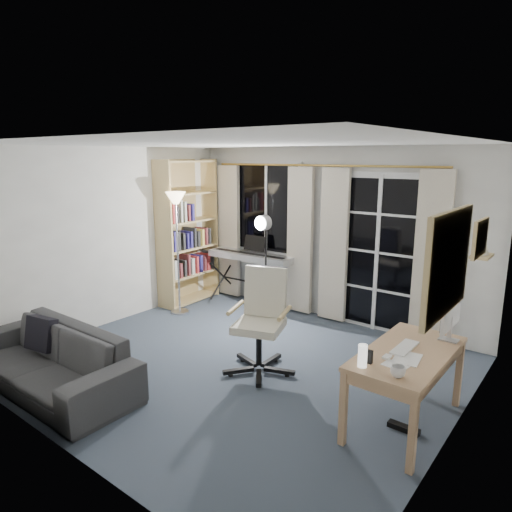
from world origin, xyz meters
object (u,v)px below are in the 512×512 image
at_px(keyboard_piano, 251,257).
at_px(sofa, 48,350).
at_px(studio_light, 264,236).
at_px(desk, 407,360).
at_px(bookshelf, 185,236).
at_px(office_chair, 263,310).
at_px(monitor, 451,313).
at_px(torchiere_lamp, 176,217).
at_px(mug, 398,370).

height_order(keyboard_piano, sofa, keyboard_piano).
distance_m(studio_light, desk, 2.77).
distance_m(bookshelf, sofa, 3.05).
xyz_separation_m(office_chair, monitor, (1.82, 0.33, 0.27)).
bearing_deg(desk, bookshelf, 163.07).
xyz_separation_m(torchiere_lamp, desk, (3.66, -0.78, -0.85)).
relative_size(torchiere_lamp, studio_light, 1.16).
relative_size(office_chair, mug, 10.08).
height_order(torchiere_lamp, desk, torchiere_lamp).
height_order(desk, monitor, monitor).
distance_m(torchiere_lamp, mug, 4.03).
bearing_deg(keyboard_piano, sofa, -91.86).
bearing_deg(mug, keyboard_piano, 145.12).
relative_size(studio_light, desk, 1.22).
height_order(torchiere_lamp, studio_light, torchiere_lamp).
distance_m(studio_light, sofa, 2.93).
relative_size(torchiere_lamp, mug, 16.17).
distance_m(monitor, mug, 0.98).
xyz_separation_m(studio_light, mug, (2.52, -1.69, -0.51)).
height_order(bookshelf, monitor, bookshelf).
bearing_deg(studio_light, keyboard_piano, 148.25).
bearing_deg(mug, monitor, 84.18).
xyz_separation_m(keyboard_piano, sofa, (0.02, -3.25, -0.36)).
xyz_separation_m(torchiere_lamp, office_chair, (2.04, -0.66, -0.78)).
bearing_deg(mug, torchiere_lamp, 161.21).
bearing_deg(torchiere_lamp, desk, -12.02).
distance_m(monitor, sofa, 3.83).
distance_m(bookshelf, torchiere_lamp, 0.70).
relative_size(studio_light, monitor, 3.18).
height_order(torchiere_lamp, office_chair, torchiere_lamp).
relative_size(bookshelf, office_chair, 2.00).
bearing_deg(sofa, keyboard_piano, 89.77).
relative_size(keyboard_piano, studio_light, 0.91).
relative_size(office_chair, sofa, 0.54).
bearing_deg(bookshelf, office_chair, -28.00).
relative_size(bookshelf, desk, 1.77).
height_order(bookshelf, torchiere_lamp, bookshelf).
bearing_deg(monitor, keyboard_piano, 159.57).
bearing_deg(monitor, mug, -95.30).
distance_m(office_chair, desk, 1.63).
height_order(keyboard_piano, studio_light, studio_light).
xyz_separation_m(bookshelf, keyboard_piano, (0.97, 0.43, -0.29)).
distance_m(studio_light, office_chair, 1.46).
height_order(studio_light, sofa, studio_light).
xyz_separation_m(desk, mug, (0.10, -0.50, 0.14)).
height_order(desk, sofa, sofa).
bearing_deg(desk, office_chair, 176.38).
bearing_deg(keyboard_piano, torchiere_lamp, -126.36).
xyz_separation_m(torchiere_lamp, monitor, (3.86, -0.33, -0.51)).
xyz_separation_m(bookshelf, mug, (4.11, -1.76, -0.33)).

